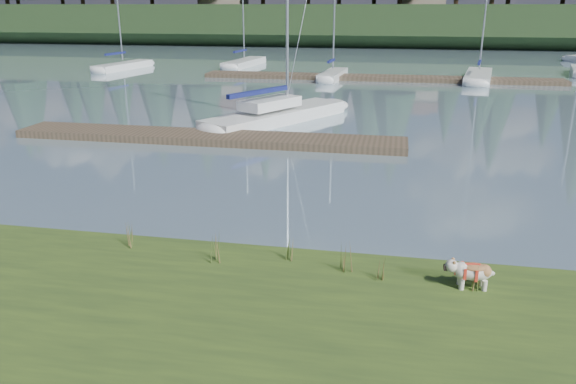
# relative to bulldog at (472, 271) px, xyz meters

# --- Properties ---
(ground) EXTENTS (200.00, 200.00, 0.00)m
(ground) POSITION_rel_bulldog_xyz_m (-5.01, 32.60, -0.68)
(ground) COLOR #809BA9
(ground) RESTS_ON ground
(bank) EXTENTS (60.00, 9.00, 0.35)m
(bank) POSITION_rel_bulldog_xyz_m (-5.01, -3.40, -0.51)
(bank) COLOR #39501C
(bank) RESTS_ON ground
(ridge) EXTENTS (200.00, 20.00, 5.00)m
(ridge) POSITION_rel_bulldog_xyz_m (-5.01, 75.60, 1.82)
(ridge) COLOR black
(ridge) RESTS_ON ground
(bulldog) EXTENTS (0.88, 0.41, 0.53)m
(bulldog) POSITION_rel_bulldog_xyz_m (0.00, 0.00, 0.00)
(bulldog) COLOR silver
(bulldog) RESTS_ON bank
(sailboat_main) EXTENTS (6.26, 9.15, 13.54)m
(sailboat_main) POSITION_rel_bulldog_xyz_m (-6.70, 16.51, -0.26)
(sailboat_main) COLOR white
(sailboat_main) RESTS_ON ground
(dock_near) EXTENTS (16.00, 2.00, 0.30)m
(dock_near) POSITION_rel_bulldog_xyz_m (-9.01, 11.60, -0.53)
(dock_near) COLOR #4C3D2C
(dock_near) RESTS_ON ground
(dock_far) EXTENTS (26.00, 2.20, 0.30)m
(dock_far) POSITION_rel_bulldog_xyz_m (-3.01, 32.60, -0.53)
(dock_far) COLOR #4C3D2C
(dock_far) RESTS_ON ground
(sailboat_bg_0) EXTENTS (2.70, 7.70, 11.01)m
(sailboat_bg_0) POSITION_rel_bulldog_xyz_m (-24.54, 36.13, -0.36)
(sailboat_bg_0) COLOR white
(sailboat_bg_0) RESTS_ON ground
(sailboat_bg_1) EXTENTS (2.40, 8.37, 12.28)m
(sailboat_bg_1) POSITION_rel_bulldog_xyz_m (-15.19, 40.92, -0.35)
(sailboat_bg_1) COLOR white
(sailboat_bg_1) RESTS_ON ground
(sailboat_bg_2) EXTENTS (1.74, 6.59, 9.95)m
(sailboat_bg_2) POSITION_rel_bulldog_xyz_m (-6.30, 33.05, -0.35)
(sailboat_bg_2) COLOR white
(sailboat_bg_2) RESTS_ON ground
(sailboat_bg_3) EXTENTS (3.04, 8.86, 12.70)m
(sailboat_bg_3) POSITION_rel_bulldog_xyz_m (4.32, 34.50, -0.36)
(sailboat_bg_3) COLOR white
(sailboat_bg_3) RESTS_ON ground
(weed_0) EXTENTS (0.17, 0.14, 0.64)m
(weed_0) POSITION_rel_bulldog_xyz_m (-4.89, 0.18, -0.06)
(weed_0) COLOR #475B23
(weed_0) RESTS_ON bank
(weed_1) EXTENTS (0.17, 0.14, 0.54)m
(weed_1) POSITION_rel_bulldog_xyz_m (-3.42, 0.50, -0.10)
(weed_1) COLOR #475B23
(weed_1) RESTS_ON bank
(weed_2) EXTENTS (0.17, 0.14, 0.70)m
(weed_2) POSITION_rel_bulldog_xyz_m (-2.31, 0.22, -0.03)
(weed_2) COLOR #475B23
(weed_2) RESTS_ON bank
(weed_3) EXTENTS (0.17, 0.14, 0.55)m
(weed_3) POSITION_rel_bulldog_xyz_m (-6.95, 0.53, -0.10)
(weed_3) COLOR #475B23
(weed_3) RESTS_ON bank
(weed_4) EXTENTS (0.17, 0.14, 0.48)m
(weed_4) POSITION_rel_bulldog_xyz_m (-1.62, 0.03, -0.13)
(weed_4) COLOR #475B23
(weed_4) RESTS_ON bank
(weed_5) EXTENTS (0.17, 0.14, 0.52)m
(weed_5) POSITION_rel_bulldog_xyz_m (0.08, -0.05, -0.11)
(weed_5) COLOR #475B23
(weed_5) RESTS_ON bank
(mud_lip) EXTENTS (60.00, 0.50, 0.14)m
(mud_lip) POSITION_rel_bulldog_xyz_m (-5.01, 1.00, -0.61)
(mud_lip) COLOR #33281C
(mud_lip) RESTS_ON ground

